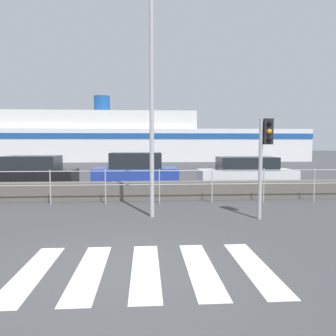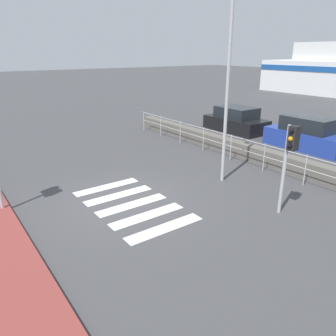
{
  "view_description": "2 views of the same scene",
  "coord_description": "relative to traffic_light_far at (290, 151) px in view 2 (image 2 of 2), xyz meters",
  "views": [
    {
      "loc": [
        0.46,
        -5.18,
        2.05
      ],
      "look_at": [
        0.94,
        2.0,
        1.5
      ],
      "focal_mm": 35.0,
      "sensor_mm": 36.0,
      "label": 1
    },
    {
      "loc": [
        8.72,
        -4.59,
        4.61
      ],
      "look_at": [
        1.02,
        1.0,
        1.2
      ],
      "focal_mm": 35.0,
      "sensor_mm": 36.0,
      "label": 2
    }
  ],
  "objects": [
    {
      "name": "traffic_light_far",
      "position": [
        0.0,
        0.0,
        0.0
      ],
      "size": [
        0.34,
        0.32,
        2.69
      ],
      "color": "#B2B2B5",
      "rests_on": "ground_plane"
    },
    {
      "name": "ground_plane",
      "position": [
        -3.61,
        -3.33,
        -1.98
      ],
      "size": [
        160.0,
        160.0,
        0.0
      ],
      "primitive_type": "plane",
      "color": "#424244"
    },
    {
      "name": "harbor_fence",
      "position": [
        -3.61,
        2.5,
        -1.21
      ],
      "size": [
        16.35,
        0.04,
        1.17
      ],
      "color": "#B2B2B5",
      "rests_on": "ground_plane"
    },
    {
      "name": "crosswalk",
      "position": [
        -3.17,
        -3.33,
        -1.98
      ],
      "size": [
        4.05,
        2.4,
        0.01
      ],
      "color": "silver",
      "rests_on": "ground_plane"
    },
    {
      "name": "seawall",
      "position": [
        -3.61,
        3.38,
        -1.66
      ],
      "size": [
        18.12,
        0.55,
        0.64
      ],
      "color": "#605B54",
      "rests_on": "ground_plane"
    },
    {
      "name": "parked_car_black",
      "position": [
        -8.38,
        6.98,
        -1.36
      ],
      "size": [
        3.84,
        1.88,
        1.46
      ],
      "color": "black",
      "rests_on": "ground_plane"
    },
    {
      "name": "parked_car_blue",
      "position": [
        -3.64,
        6.98,
        -1.3
      ],
      "size": [
        3.96,
        1.77,
        1.6
      ],
      "color": "#233D9E",
      "rests_on": "ground_plane"
    },
    {
      "name": "streetlamp",
      "position": [
        -2.99,
        0.34,
        2.22
      ],
      "size": [
        0.32,
        0.96,
        6.92
      ],
      "color": "#B2B2B5",
      "rests_on": "ground_plane"
    }
  ]
}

